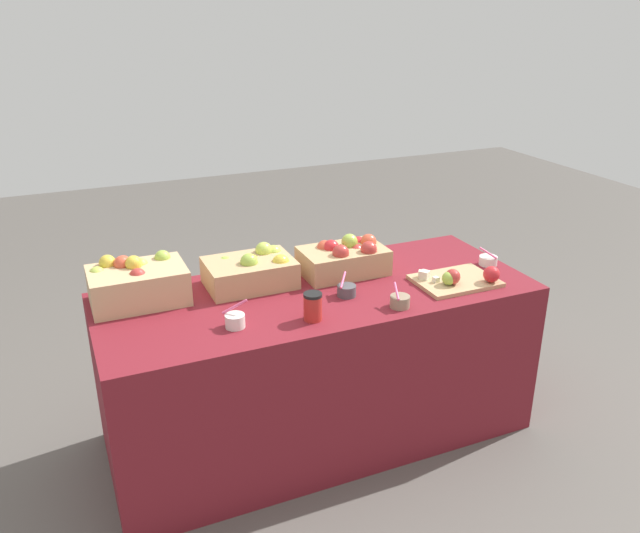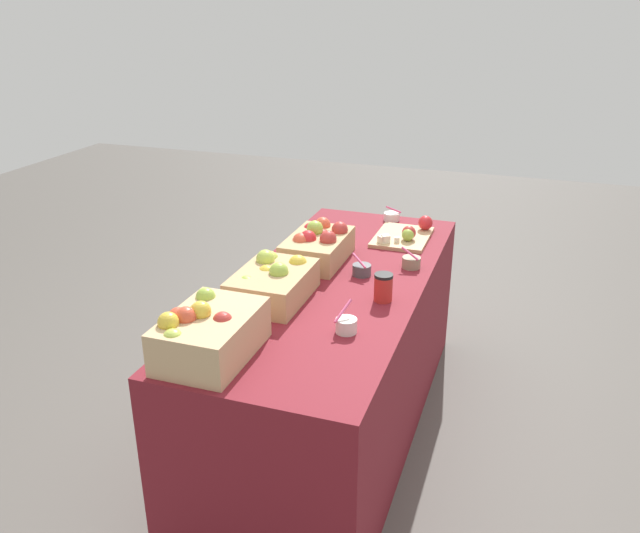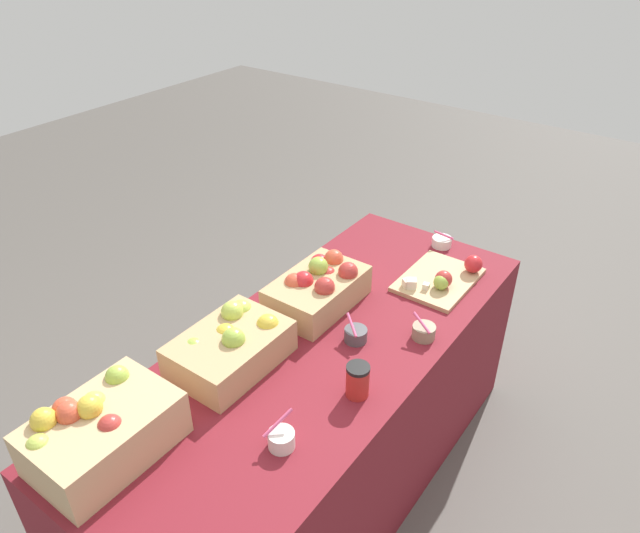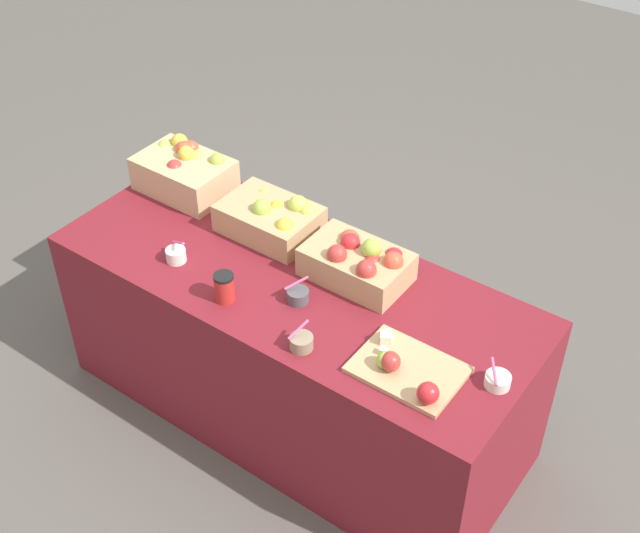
{
  "view_description": "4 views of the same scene",
  "coord_description": "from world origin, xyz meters",
  "px_view_note": "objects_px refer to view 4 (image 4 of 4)",
  "views": [
    {
      "loc": [
        -1.01,
        -2.34,
        1.9
      ],
      "look_at": [
        0.04,
        0.07,
        0.82
      ],
      "focal_mm": 36.03,
      "sensor_mm": 36.0,
      "label": 1
    },
    {
      "loc": [
        -2.42,
        -0.77,
        1.86
      ],
      "look_at": [
        -0.02,
        0.06,
        0.81
      ],
      "focal_mm": 36.5,
      "sensor_mm": 36.0,
      "label": 2
    },
    {
      "loc": [
        -1.3,
        -0.95,
        2.08
      ],
      "look_at": [
        0.08,
        0.05,
        1.0
      ],
      "focal_mm": 33.3,
      "sensor_mm": 36.0,
      "label": 3
    },
    {
      "loc": [
        1.51,
        -1.92,
        2.79
      ],
      "look_at": [
        0.11,
        0.01,
        0.84
      ],
      "focal_mm": 47.62,
      "sensor_mm": 36.0,
      "label": 4
    }
  ],
  "objects_px": {
    "apple_crate_right": "(359,262)",
    "sample_bowl_near": "(176,255)",
    "apple_crate_left": "(185,172)",
    "cutting_board_front": "(406,370)",
    "coffee_cup": "(224,287)",
    "sample_bowl_extra": "(298,295)",
    "apple_crate_middle": "(272,218)",
    "sample_bowl_far": "(301,342)",
    "sample_bowl_mid": "(498,380)"
  },
  "relations": [
    {
      "from": "apple_crate_middle",
      "to": "apple_crate_left",
      "type": "bearing_deg",
      "value": 177.12
    },
    {
      "from": "sample_bowl_near",
      "to": "sample_bowl_extra",
      "type": "relative_size",
      "value": 1.17
    },
    {
      "from": "cutting_board_front",
      "to": "sample_bowl_far",
      "type": "xyz_separation_m",
      "value": [
        -0.36,
        -0.1,
        0.0
      ]
    },
    {
      "from": "apple_crate_right",
      "to": "apple_crate_left",
      "type": "bearing_deg",
      "value": 176.19
    },
    {
      "from": "apple_crate_right",
      "to": "sample_bowl_mid",
      "type": "bearing_deg",
      "value": -15.81
    },
    {
      "from": "sample_bowl_far",
      "to": "apple_crate_right",
      "type": "bearing_deg",
      "value": 96.75
    },
    {
      "from": "apple_crate_right",
      "to": "sample_bowl_near",
      "type": "relative_size",
      "value": 3.49
    },
    {
      "from": "apple_crate_middle",
      "to": "sample_bowl_far",
      "type": "bearing_deg",
      "value": -43.21
    },
    {
      "from": "apple_crate_middle",
      "to": "apple_crate_right",
      "type": "height_order",
      "value": "apple_crate_right"
    },
    {
      "from": "apple_crate_left",
      "to": "sample_bowl_extra",
      "type": "xyz_separation_m",
      "value": [
        0.82,
        -0.3,
        -0.06
      ]
    },
    {
      "from": "apple_crate_left",
      "to": "sample_bowl_far",
      "type": "distance_m",
      "value": 1.09
    },
    {
      "from": "sample_bowl_far",
      "to": "coffee_cup",
      "type": "xyz_separation_m",
      "value": [
        -0.37,
        0.04,
        0.03
      ]
    },
    {
      "from": "sample_bowl_far",
      "to": "apple_crate_left",
      "type": "bearing_deg",
      "value": 153.64
    },
    {
      "from": "apple_crate_left",
      "to": "sample_bowl_extra",
      "type": "distance_m",
      "value": 0.88
    },
    {
      "from": "sample_bowl_near",
      "to": "sample_bowl_far",
      "type": "relative_size",
      "value": 1.15
    },
    {
      "from": "cutting_board_front",
      "to": "sample_bowl_extra",
      "type": "xyz_separation_m",
      "value": [
        -0.51,
        0.09,
        0.0
      ]
    },
    {
      "from": "cutting_board_front",
      "to": "apple_crate_left",
      "type": "bearing_deg",
      "value": 163.81
    },
    {
      "from": "cutting_board_front",
      "to": "coffee_cup",
      "type": "distance_m",
      "value": 0.73
    },
    {
      "from": "apple_crate_middle",
      "to": "sample_bowl_far",
      "type": "distance_m",
      "value": 0.67
    },
    {
      "from": "sample_bowl_mid",
      "to": "sample_bowl_far",
      "type": "height_order",
      "value": "sample_bowl_far"
    },
    {
      "from": "apple_crate_left",
      "to": "sample_bowl_far",
      "type": "bearing_deg",
      "value": -26.36
    },
    {
      "from": "apple_crate_left",
      "to": "sample_bowl_mid",
      "type": "bearing_deg",
      "value": -8.94
    },
    {
      "from": "apple_crate_right",
      "to": "coffee_cup",
      "type": "bearing_deg",
      "value": -129.9
    },
    {
      "from": "cutting_board_front",
      "to": "coffee_cup",
      "type": "bearing_deg",
      "value": -175.23
    },
    {
      "from": "sample_bowl_near",
      "to": "apple_crate_right",
      "type": "bearing_deg",
      "value": 27.54
    },
    {
      "from": "apple_crate_right",
      "to": "cutting_board_front",
      "type": "distance_m",
      "value": 0.52
    },
    {
      "from": "sample_bowl_mid",
      "to": "sample_bowl_far",
      "type": "bearing_deg",
      "value": -159.38
    },
    {
      "from": "sample_bowl_mid",
      "to": "coffee_cup",
      "type": "relative_size",
      "value": 0.81
    },
    {
      "from": "apple_crate_left",
      "to": "apple_crate_right",
      "type": "bearing_deg",
      "value": -3.81
    },
    {
      "from": "sample_bowl_far",
      "to": "cutting_board_front",
      "type": "bearing_deg",
      "value": 15.34
    },
    {
      "from": "apple_crate_middle",
      "to": "sample_bowl_mid",
      "type": "xyz_separation_m",
      "value": [
        1.11,
        -0.23,
        -0.05
      ]
    },
    {
      "from": "cutting_board_front",
      "to": "sample_bowl_far",
      "type": "relative_size",
      "value": 3.69
    },
    {
      "from": "apple_crate_right",
      "to": "apple_crate_middle",
      "type": "bearing_deg",
      "value": 175.16
    },
    {
      "from": "cutting_board_front",
      "to": "sample_bowl_mid",
      "type": "bearing_deg",
      "value": 27.19
    },
    {
      "from": "apple_crate_left",
      "to": "apple_crate_middle",
      "type": "relative_size",
      "value": 1.03
    },
    {
      "from": "sample_bowl_near",
      "to": "coffee_cup",
      "type": "height_order",
      "value": "coffee_cup"
    },
    {
      "from": "coffee_cup",
      "to": "sample_bowl_extra",
      "type": "bearing_deg",
      "value": 34.19
    },
    {
      "from": "apple_crate_right",
      "to": "sample_bowl_extra",
      "type": "xyz_separation_m",
      "value": [
        -0.1,
        -0.24,
        -0.05
      ]
    },
    {
      "from": "cutting_board_front",
      "to": "sample_bowl_far",
      "type": "bearing_deg",
      "value": -164.66
    },
    {
      "from": "apple_crate_middle",
      "to": "cutting_board_front",
      "type": "xyz_separation_m",
      "value": [
        0.85,
        -0.36,
        -0.04
      ]
    },
    {
      "from": "apple_crate_right",
      "to": "coffee_cup",
      "type": "xyz_separation_m",
      "value": [
        -0.32,
        -0.39,
        -0.02
      ]
    },
    {
      "from": "sample_bowl_near",
      "to": "sample_bowl_extra",
      "type": "xyz_separation_m",
      "value": [
        0.52,
        0.09,
        -0.0
      ]
    },
    {
      "from": "apple_crate_left",
      "to": "sample_bowl_far",
      "type": "height_order",
      "value": "apple_crate_left"
    },
    {
      "from": "sample_bowl_far",
      "to": "coffee_cup",
      "type": "relative_size",
      "value": 0.85
    },
    {
      "from": "sample_bowl_mid",
      "to": "sample_bowl_extra",
      "type": "relative_size",
      "value": 0.97
    },
    {
      "from": "apple_crate_right",
      "to": "coffee_cup",
      "type": "distance_m",
      "value": 0.5
    },
    {
      "from": "sample_bowl_mid",
      "to": "sample_bowl_extra",
      "type": "distance_m",
      "value": 0.78
    },
    {
      "from": "sample_bowl_near",
      "to": "apple_crate_left",
      "type": "bearing_deg",
      "value": 128.34
    },
    {
      "from": "coffee_cup",
      "to": "apple_crate_right",
      "type": "bearing_deg",
      "value": 50.1
    },
    {
      "from": "sample_bowl_near",
      "to": "sample_bowl_far",
      "type": "bearing_deg",
      "value": -8.32
    }
  ]
}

